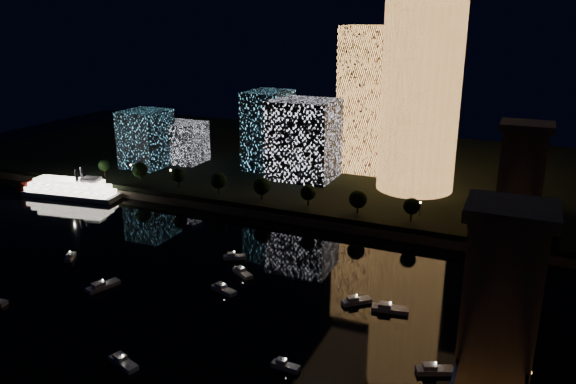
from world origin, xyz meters
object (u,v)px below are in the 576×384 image
at_px(tower_rectangular, 365,100).
at_px(riverboat, 66,189).
at_px(tower_cylindrical, 421,83).
at_px(truss_bridge, 499,328).

relative_size(tower_rectangular, riverboat, 1.39).
bearing_deg(tower_cylindrical, riverboat, -157.37).
relative_size(tower_cylindrical, riverboat, 1.85).
bearing_deg(riverboat, tower_rectangular, 35.54).
bearing_deg(truss_bridge, riverboat, 159.90).
distance_m(tower_cylindrical, riverboat, 157.37).
bearing_deg(tower_rectangular, truss_bridge, -63.72).
xyz_separation_m(truss_bridge, riverboat, (-181.17, 66.31, -12.62)).
xyz_separation_m(tower_cylindrical, riverboat, (-138.99, -57.94, -45.73)).
height_order(truss_bridge, riverboat, truss_bridge).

